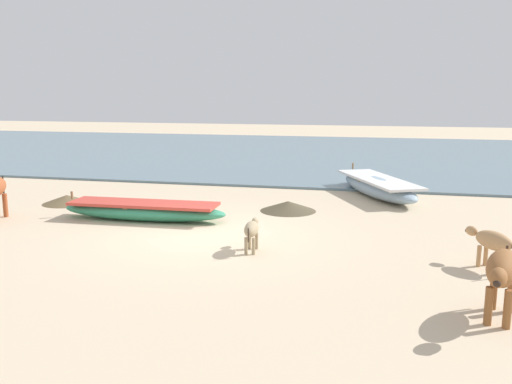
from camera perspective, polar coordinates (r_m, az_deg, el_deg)
ground at (r=12.11m, az=-5.60°, el=-4.42°), size 80.00×80.00×0.00m
sea_water at (r=27.55m, az=5.14°, el=4.07°), size 60.00×20.00×0.08m
fishing_boat_0 at (r=16.68m, az=12.69°, el=0.56°), size 2.91×4.41×0.76m
fishing_boat_2 at (r=13.60m, az=-11.69°, el=-1.88°), size 4.18×1.00×0.64m
cow_adult_brown at (r=8.19m, az=24.42°, el=-7.60°), size 0.70×1.47×0.97m
calf_near_dun at (r=10.69m, az=-0.45°, el=-3.98°), size 0.32×0.94×0.61m
calf_far_tan at (r=10.48m, az=23.50°, el=-4.80°), size 0.81×0.95×0.70m
debris_pile_0 at (r=16.20m, az=-19.21°, el=-0.72°), size 1.61×1.61×0.24m
debris_pile_1 at (r=14.36m, az=3.37°, el=-1.48°), size 1.89×1.89×0.26m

